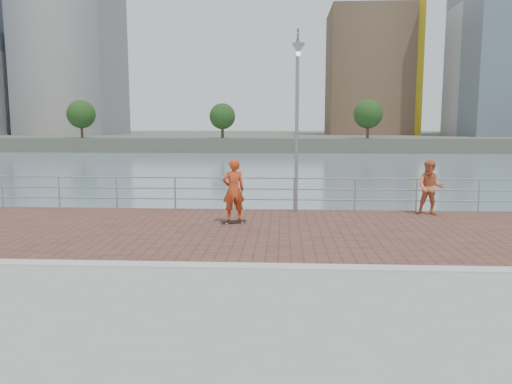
# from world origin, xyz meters

# --- Properties ---
(water) EXTENTS (400.00, 400.00, 0.00)m
(water) POSITION_xyz_m (0.00, 0.00, -2.00)
(water) COLOR slate
(water) RESTS_ON ground
(brick_lane) EXTENTS (40.00, 6.80, 0.02)m
(brick_lane) POSITION_xyz_m (0.00, 3.60, 0.01)
(brick_lane) COLOR brown
(brick_lane) RESTS_ON seawall
(curb) EXTENTS (40.00, 0.40, 0.06)m
(curb) POSITION_xyz_m (0.00, 0.00, 0.03)
(curb) COLOR #B7B5AD
(curb) RESTS_ON seawall
(far_shore) EXTENTS (320.00, 95.00, 2.50)m
(far_shore) POSITION_xyz_m (0.00, 122.50, -0.75)
(far_shore) COLOR #4C5142
(far_shore) RESTS_ON ground
(guardrail) EXTENTS (39.06, 0.06, 1.13)m
(guardrail) POSITION_xyz_m (0.00, 7.00, 0.69)
(guardrail) COLOR #8C9EA8
(guardrail) RESTS_ON brick_lane
(street_lamp) EXTENTS (0.41, 1.19, 5.61)m
(street_lamp) POSITION_xyz_m (1.08, 6.09, 3.99)
(street_lamp) COLOR gray
(street_lamp) RESTS_ON brick_lane
(skateboard) EXTENTS (0.76, 0.42, 0.08)m
(skateboard) POSITION_xyz_m (-0.80, 4.50, 0.09)
(skateboard) COLOR black
(skateboard) RESTS_ON brick_lane
(skateboarder) EXTENTS (0.77, 0.63, 1.82)m
(skateboarder) POSITION_xyz_m (-0.80, 4.50, 1.01)
(skateboarder) COLOR #C24019
(skateboarder) RESTS_ON skateboard
(bystander) EXTENTS (1.04, 0.92, 1.77)m
(bystander) POSITION_xyz_m (5.36, 6.25, 0.90)
(bystander) COLOR #D96D3F
(bystander) RESTS_ON brick_lane
(skyline) EXTENTS (233.00, 41.00, 69.61)m
(skyline) POSITION_xyz_m (30.99, 104.39, 24.19)
(skyline) COLOR #ADA38E
(skyline) RESTS_ON far_shore
(shoreline_trees) EXTENTS (109.27, 4.97, 6.63)m
(shoreline_trees) POSITION_xyz_m (-11.42, 77.00, 4.36)
(shoreline_trees) COLOR #473323
(shoreline_trees) RESTS_ON far_shore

